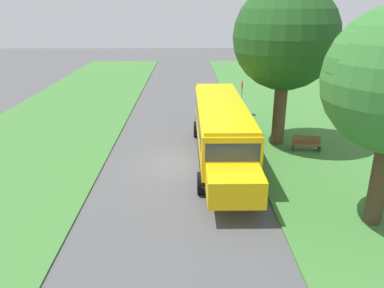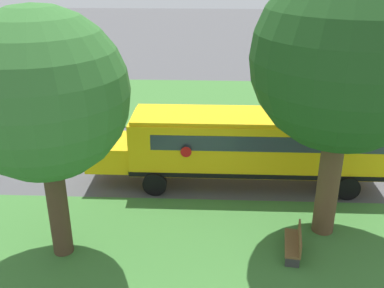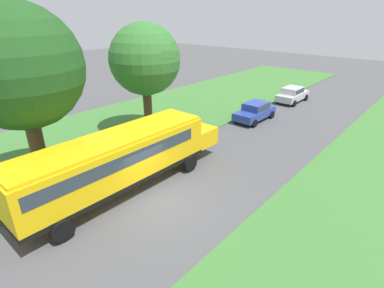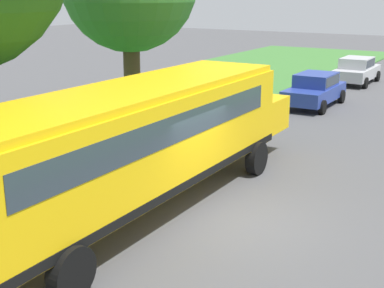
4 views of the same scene
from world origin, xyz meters
name	(u,v)px [view 2 (image 2 of 4)]	position (x,y,z in m)	size (l,w,h in m)	color
ground_plane	(232,159)	(0.00, 0.00, 0.00)	(120.00, 120.00, 0.00)	#4C4C4F
grass_far_side	(227,101)	(9.00, 0.00, 0.04)	(10.00, 80.00, 0.07)	#3D7533
school_bus	(249,142)	(-2.28, -0.55, 1.92)	(2.84, 12.42, 3.16)	yellow
oak_tree_beside_bus	(345,59)	(-5.95, -2.99, 6.32)	(5.92, 5.92, 9.31)	brown
oak_tree_roadside_mid	(44,91)	(-7.40, 5.96, 5.62)	(5.10, 5.10, 8.12)	#4C3826
park_bench	(295,243)	(-7.35, -1.76, 0.47)	(1.66, 0.72, 0.92)	brown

